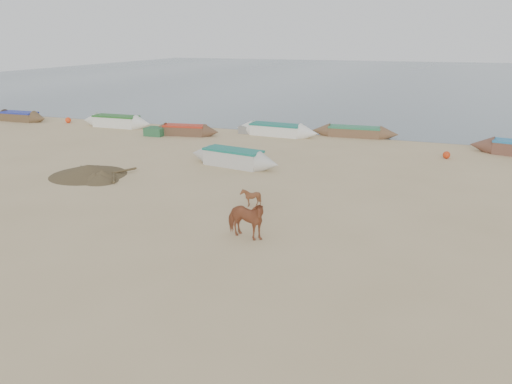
{
  "coord_description": "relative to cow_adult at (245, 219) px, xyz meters",
  "views": [
    {
      "loc": [
        6.71,
        -14.18,
        7.07
      ],
      "look_at": [
        0.0,
        4.0,
        1.0
      ],
      "focal_mm": 35.0,
      "sensor_mm": 36.0,
      "label": 1
    }
  ],
  "objects": [
    {
      "name": "waterline_canoes",
      "position": [
        -0.6,
        18.67,
        -0.31
      ],
      "size": [
        58.9,
        5.51,
        0.94
      ],
      "color": "brown",
      "rests_on": "ground"
    },
    {
      "name": "debris_pile",
      "position": [
        -11.03,
        5.2,
        -0.46
      ],
      "size": [
        5.24,
        5.24,
        0.56
      ],
      "primitive_type": "cone",
      "rotation": [
        0.0,
        0.0,
        0.38
      ],
      "color": "brown",
      "rests_on": "ground"
    },
    {
      "name": "ground",
      "position": [
        -0.49,
        -1.55,
        -0.74
      ],
      "size": [
        140.0,
        140.0,
        0.0
      ],
      "primitive_type": "plane",
      "color": "tan",
      "rests_on": "ground"
    },
    {
      "name": "near_canoe",
      "position": [
        -4.52,
        9.64,
        -0.25
      ],
      "size": [
        5.94,
        2.27,
        0.98
      ],
      "primitive_type": null,
      "rotation": [
        0.0,
        0.0,
        -0.19
      ],
      "color": "beige",
      "rests_on": "ground"
    },
    {
      "name": "cow_adult",
      "position": [
        0.0,
        0.0,
        0.0
      ],
      "size": [
        1.88,
        1.16,
        1.48
      ],
      "primitive_type": "imported",
      "rotation": [
        0.0,
        0.0,
        1.35
      ],
      "color": "#985131",
      "rests_on": "ground"
    },
    {
      "name": "calf_front",
      "position": [
        -1.1,
        3.44,
        -0.33
      ],
      "size": [
        0.8,
        0.72,
        0.82
      ],
      "primitive_type": "imported",
      "rotation": [
        0.0,
        0.0,
        -1.66
      ],
      "color": "brown",
      "rests_on": "ground"
    },
    {
      "name": "sea",
      "position": [
        -0.49,
        80.45,
        -0.73
      ],
      "size": [
        160.0,
        160.0,
        0.0
      ],
      "primitive_type": "plane",
      "color": "slate",
      "rests_on": "ground"
    },
    {
      "name": "beach_clutter",
      "position": [
        3.45,
        17.38,
        -0.44
      ],
      "size": [
        46.15,
        4.44,
        0.64
      ],
      "color": "#2A5F39",
      "rests_on": "ground"
    }
  ]
}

